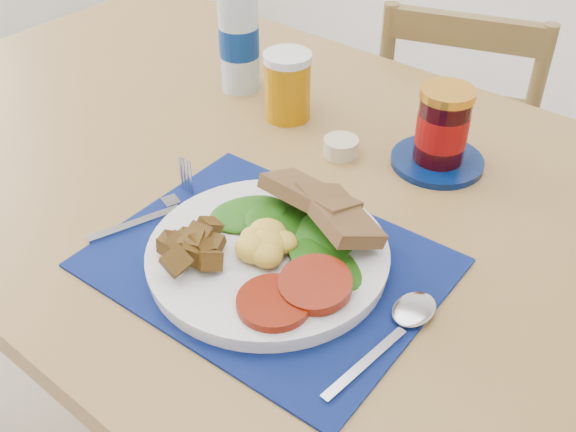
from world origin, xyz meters
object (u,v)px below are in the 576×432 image
at_px(chair_far, 454,126).
at_px(water_bottle, 239,32).
at_px(breakfast_plate, 262,249).
at_px(juice_glass, 287,88).
at_px(jam_on_saucer, 442,132).

distance_m(chair_far, water_bottle, 0.64).
bearing_deg(chair_far, breakfast_plate, 80.41).
height_order(water_bottle, juice_glass, water_bottle).
height_order(breakfast_plate, water_bottle, water_bottle).
bearing_deg(chair_far, juice_glass, 62.82).
distance_m(breakfast_plate, water_bottle, 0.50).
bearing_deg(juice_glass, jam_on_saucer, 6.88).
xyz_separation_m(chair_far, water_bottle, (-0.21, -0.50, 0.34)).
bearing_deg(water_bottle, breakfast_plate, -44.13).
bearing_deg(jam_on_saucer, chair_far, 112.03).
relative_size(water_bottle, jam_on_saucer, 1.71).
relative_size(breakfast_plate, juice_glass, 2.78).
height_order(breakfast_plate, juice_glass, juice_glass).
xyz_separation_m(water_bottle, jam_on_saucer, (0.41, 0.01, -0.05)).
height_order(water_bottle, jam_on_saucer, water_bottle).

